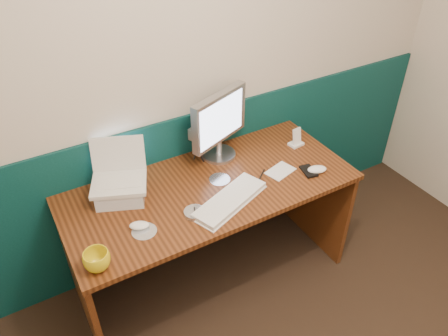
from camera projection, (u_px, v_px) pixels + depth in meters
back_wall at (200, 70)px, 2.40m from camera, size 3.50×0.04×2.50m
wainscot at (205, 179)px, 2.84m from camera, size 3.48×0.02×1.00m
desk at (211, 235)px, 2.60m from camera, size 1.60×0.70×0.75m
laptop_riser at (120, 192)px, 2.28m from camera, size 0.30×0.28×0.08m
laptop at (116, 167)px, 2.18m from camera, size 0.34×0.30×0.23m
monitor at (219, 126)px, 2.49m from camera, size 0.43×0.26×0.41m
keyboard at (230, 201)px, 2.26m from camera, size 0.47×0.30×0.03m
mouse_right at (317, 169)px, 2.47m from camera, size 0.13×0.10×0.04m
mouse_left at (139, 225)px, 2.11m from camera, size 0.11×0.09×0.03m
mug at (97, 260)px, 1.90m from camera, size 0.14×0.14×0.09m
camcorder at (200, 144)px, 2.52m from camera, size 0.15×0.17×0.22m
cd_spindle at (195, 213)px, 2.19m from camera, size 0.11×0.11×0.02m
cd_loose_a at (144, 231)px, 2.10m from camera, size 0.12×0.12×0.00m
cd_loose_b at (220, 179)px, 2.43m from camera, size 0.12×0.12×0.00m
pen at (261, 177)px, 2.44m from camera, size 0.11×0.10×0.01m
papers at (280, 171)px, 2.48m from camera, size 0.19×0.15×0.00m
dock at (296, 144)px, 2.70m from camera, size 0.09×0.07×0.02m
music_player at (297, 136)px, 2.66m from camera, size 0.06×0.04×0.10m
pda at (309, 171)px, 2.48m from camera, size 0.09×0.12×0.01m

